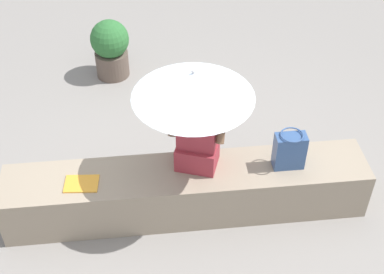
% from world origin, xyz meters
% --- Properties ---
extents(ground_plane, '(14.00, 14.00, 0.00)m').
position_xyz_m(ground_plane, '(0.00, 0.00, 0.00)').
color(ground_plane, gray).
extents(stone_bench, '(3.16, 0.52, 0.48)m').
position_xyz_m(stone_bench, '(0.00, 0.00, 0.24)').
color(stone_bench, gray).
rests_on(stone_bench, ground).
extents(person_seated, '(0.51, 0.38, 0.90)m').
position_xyz_m(person_seated, '(0.10, 0.09, 0.87)').
color(person_seated, '#992D38').
rests_on(person_seated, stone_bench).
extents(parasol, '(0.96, 0.96, 1.00)m').
position_xyz_m(parasol, '(0.06, 0.05, 1.34)').
color(parasol, '#B7B7BC').
rests_on(parasol, stone_bench).
extents(handbag_black, '(0.26, 0.20, 0.35)m').
position_xyz_m(handbag_black, '(0.87, -0.02, 0.65)').
color(handbag_black, '#335184').
rests_on(handbag_black, stone_bench).
extents(magazine, '(0.30, 0.22, 0.01)m').
position_xyz_m(magazine, '(-0.89, -0.05, 0.48)').
color(magazine, gold).
rests_on(magazine, stone_bench).
extents(planter_near, '(0.45, 0.45, 0.72)m').
position_xyz_m(planter_near, '(-0.67, 2.26, 0.38)').
color(planter_near, brown).
rests_on(planter_near, ground).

